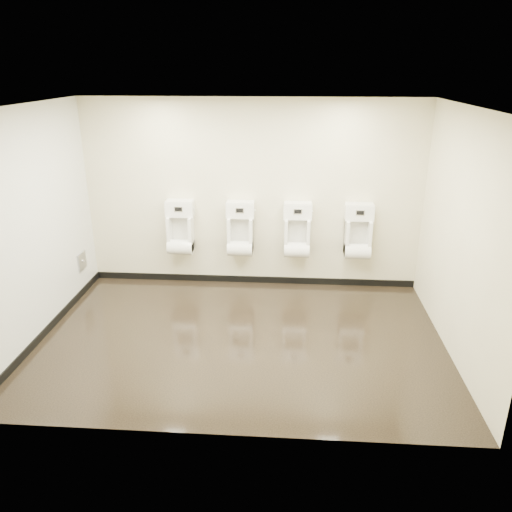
{
  "coord_description": "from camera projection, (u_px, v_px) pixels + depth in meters",
  "views": [
    {
      "loc": [
        0.57,
        -5.44,
        3.21
      ],
      "look_at": [
        0.14,
        0.55,
        0.9
      ],
      "focal_mm": 35.0,
      "sensor_mm": 36.0,
      "label": 1
    }
  ],
  "objects": [
    {
      "name": "tile_overlay_left",
      "position": [
        31.0,
        228.0,
        5.92
      ],
      "size": [
        0.01,
        3.5,
        2.8
      ],
      "primitive_type": "cube",
      "color": "silver",
      "rests_on": "ground"
    },
    {
      "name": "skirting_back",
      "position": [
        252.0,
        279.0,
        7.85
      ],
      "size": [
        5.0,
        0.02,
        0.1
      ],
      "primitive_type": "cube",
      "color": "black",
      "rests_on": "ground"
    },
    {
      "name": "urinal_3",
      "position": [
        358.0,
        235.0,
        7.34
      ],
      "size": [
        0.43,
        0.32,
        0.8
      ],
      "color": "white",
      "rests_on": "back_wall"
    },
    {
      "name": "access_panel",
      "position": [
        82.0,
        261.0,
        7.36
      ],
      "size": [
        0.04,
        0.25,
        0.25
      ],
      "color": "#9E9EA3",
      "rests_on": "left_wall"
    },
    {
      "name": "urinal_0",
      "position": [
        181.0,
        231.0,
        7.51
      ],
      "size": [
        0.43,
        0.32,
        0.8
      ],
      "color": "white",
      "rests_on": "back_wall"
    },
    {
      "name": "ground",
      "position": [
        241.0,
        338.0,
        6.25
      ],
      "size": [
        5.0,
        3.5,
        0.0
      ],
      "primitive_type": "cube",
      "color": "black",
      "rests_on": "ground"
    },
    {
      "name": "right_wall",
      "position": [
        462.0,
        237.0,
        5.58
      ],
      "size": [
        0.02,
        3.5,
        2.8
      ],
      "primitive_type": "cube",
      "color": "beige",
      "rests_on": "ground"
    },
    {
      "name": "left_wall",
      "position": [
        31.0,
        228.0,
        5.92
      ],
      "size": [
        0.02,
        3.5,
        2.8
      ],
      "primitive_type": "cube",
      "color": "beige",
      "rests_on": "ground"
    },
    {
      "name": "urinal_2",
      "position": [
        297.0,
        234.0,
        7.4
      ],
      "size": [
        0.43,
        0.32,
        0.8
      ],
      "color": "white",
      "rests_on": "back_wall"
    },
    {
      "name": "back_wall",
      "position": [
        252.0,
        195.0,
        7.38
      ],
      "size": [
        5.0,
        0.02,
        2.8
      ],
      "primitive_type": "cube",
      "color": "beige",
      "rests_on": "ground"
    },
    {
      "name": "front_wall",
      "position": [
        219.0,
        299.0,
        4.12
      ],
      "size": [
        5.0,
        0.02,
        2.8
      ],
      "primitive_type": "cube",
      "color": "beige",
      "rests_on": "ground"
    },
    {
      "name": "ceiling",
      "position": [
        239.0,
        106.0,
        5.25
      ],
      "size": [
        5.0,
        3.5,
        0.0
      ],
      "primitive_type": "cube",
      "color": "white"
    },
    {
      "name": "skirting_left",
      "position": [
        49.0,
        328.0,
        6.4
      ],
      "size": [
        0.02,
        3.5,
        0.1
      ],
      "primitive_type": "cube",
      "color": "black",
      "rests_on": "ground"
    },
    {
      "name": "urinal_1",
      "position": [
        240.0,
        233.0,
        7.45
      ],
      "size": [
        0.43,
        0.32,
        0.8
      ],
      "color": "white",
      "rests_on": "back_wall"
    }
  ]
}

